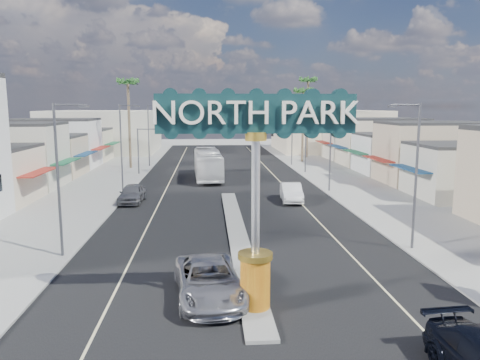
{
  "coord_description": "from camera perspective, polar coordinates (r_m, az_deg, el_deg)",
  "views": [
    {
      "loc": [
        -1.98,
        -17.18,
        8.81
      ],
      "look_at": [
        -0.16,
        9.26,
        4.62
      ],
      "focal_mm": 35.0,
      "sensor_mm": 36.0,
      "label": 1
    }
  ],
  "objects": [
    {
      "name": "car_parked_left",
      "position": [
        44.26,
        -13.02,
        -1.6
      ],
      "size": [
        2.27,
        5.15,
        1.72
      ],
      "primitive_type": "imported",
      "rotation": [
        0.0,
        0.0,
        -0.05
      ],
      "color": "slate",
      "rests_on": "ground"
    },
    {
      "name": "city_bus",
      "position": [
        57.71,
        -3.95,
        1.96
      ],
      "size": [
        3.63,
        12.98,
        3.58
      ],
      "primitive_type": "imported",
      "rotation": [
        0.0,
        0.0,
        0.05
      ],
      "color": "silver",
      "rests_on": "ground"
    },
    {
      "name": "sidewalk_right",
      "position": [
        50.58,
        14.53,
        -1.28
      ],
      "size": [
        8.0,
        120.0,
        0.12
      ],
      "primitive_type": "cube",
      "color": "gray",
      "rests_on": "ground"
    },
    {
      "name": "traffic_signal_left",
      "position": [
        61.77,
        -10.68,
        4.61
      ],
      "size": [
        5.09,
        0.45,
        6.0
      ],
      "color": "#47474C",
      "rests_on": "ground"
    },
    {
      "name": "palm_left_far",
      "position": [
        68.13,
        -13.51,
        10.99
      ],
      "size": [
        2.6,
        2.6,
        13.1
      ],
      "color": "brown",
      "rests_on": "ground"
    },
    {
      "name": "gateway_sign",
      "position": [
        19.48,
        1.93,
        0.47
      ],
      "size": [
        8.2,
        1.5,
        9.15
      ],
      "color": "#CB550F",
      "rests_on": "median_island"
    },
    {
      "name": "streetlight_r_mid",
      "position": [
        48.93,
        10.79,
        4.43
      ],
      "size": [
        2.03,
        0.22,
        9.0
      ],
      "color": "#47474C",
      "rests_on": "ground"
    },
    {
      "name": "suv_left",
      "position": [
        22.07,
        -3.82,
        -12.1
      ],
      "size": [
        3.62,
        6.61,
        1.76
      ],
      "primitive_type": "imported",
      "rotation": [
        0.0,
        0.0,
        0.11
      ],
      "color": "#A3A2A7",
      "rests_on": "ground"
    },
    {
      "name": "streetlight_r_near",
      "position": [
        30.12,
        20.43,
        1.27
      ],
      "size": [
        2.03,
        0.22,
        9.0
      ],
      "color": "#47474C",
      "rests_on": "ground"
    },
    {
      "name": "storefront_row_left",
      "position": [
        64.35,
        -23.98,
        3.02
      ],
      "size": [
        12.0,
        42.0,
        6.0
      ],
      "primitive_type": "cube",
      "color": "beige",
      "rests_on": "ground"
    },
    {
      "name": "streetlight_l_near",
      "position": [
        28.71,
        -21.04,
        0.88
      ],
      "size": [
        2.03,
        0.22,
        9.0
      ],
      "color": "#47474C",
      "rests_on": "ground"
    },
    {
      "name": "streetlight_l_mid",
      "position": [
        48.08,
        -14.1,
        4.24
      ],
      "size": [
        2.03,
        0.22,
        9.0
      ],
      "color": "#47474C",
      "rests_on": "ground"
    },
    {
      "name": "streetlight_r_far",
      "position": [
        70.39,
        6.24,
        5.87
      ],
      "size": [
        2.03,
        0.22,
        9.0
      ],
      "color": "#47474C",
      "rests_on": "ground"
    },
    {
      "name": "median_island",
      "position": [
        32.44,
        -0.31,
        -6.63
      ],
      "size": [
        1.3,
        30.0,
        0.16
      ],
      "primitive_type": "cube",
      "color": "gray",
      "rests_on": "ground"
    },
    {
      "name": "palm_right_far",
      "position": [
        81.06,
        8.31,
        11.41
      ],
      "size": [
        2.6,
        2.6,
        14.1
      ],
      "color": "brown",
      "rests_on": "ground"
    },
    {
      "name": "sidewalk_left",
      "position": [
        49.47,
        -17.95,
        -1.66
      ],
      "size": [
        8.0,
        120.0,
        0.12
      ],
      "primitive_type": "cube",
      "color": "gray",
      "rests_on": "ground"
    },
    {
      "name": "ground",
      "position": [
        48.04,
        -1.52,
        -1.6
      ],
      "size": [
        160.0,
        160.0,
        0.0
      ],
      "primitive_type": "plane",
      "color": "gray",
      "rests_on": "ground"
    },
    {
      "name": "backdrop_far_left",
      "position": [
        94.45,
        -16.27,
        5.69
      ],
      "size": [
        20.0,
        20.0,
        8.0
      ],
      "primitive_type": "cube",
      "color": "#B7B29E",
      "rests_on": "ground"
    },
    {
      "name": "streetlight_l_far",
      "position": [
        69.8,
        -10.96,
        5.73
      ],
      "size": [
        2.03,
        0.22,
        9.0
      ],
      "color": "#47474C",
      "rests_on": "ground"
    },
    {
      "name": "road",
      "position": [
        48.04,
        -1.52,
        -1.59
      ],
      "size": [
        20.0,
        120.0,
        0.01
      ],
      "primitive_type": "cube",
      "color": "black",
      "rests_on": "ground"
    },
    {
      "name": "backdrop_far_right",
      "position": [
        95.37,
        10.67,
        5.93
      ],
      "size": [
        20.0,
        20.0,
        8.0
      ],
      "primitive_type": "cube",
      "color": "beige",
      "rests_on": "ground"
    },
    {
      "name": "traffic_signal_right",
      "position": [
        62.36,
        6.39,
        4.74
      ],
      "size": [
        5.09,
        0.45,
        6.0
      ],
      "color": "#47474C",
      "rests_on": "ground"
    },
    {
      "name": "palm_right_mid",
      "position": [
        74.72,
        7.74,
        10.27
      ],
      "size": [
        2.6,
        2.6,
        12.1
      ],
      "color": "brown",
      "rests_on": "ground"
    },
    {
      "name": "car_parked_right",
      "position": [
        43.95,
        6.27,
        -1.51
      ],
      "size": [
        2.18,
        5.29,
        1.7
      ],
      "primitive_type": "imported",
      "rotation": [
        0.0,
        0.0,
        -0.07
      ],
      "color": "silver",
      "rests_on": "ground"
    },
    {
      "name": "storefront_row_right",
      "position": [
        65.81,
        19.35,
        3.4
      ],
      "size": [
        12.0,
        42.0,
        6.0
      ],
      "primitive_type": "cube",
      "color": "#B7B29E",
      "rests_on": "ground"
    }
  ]
}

